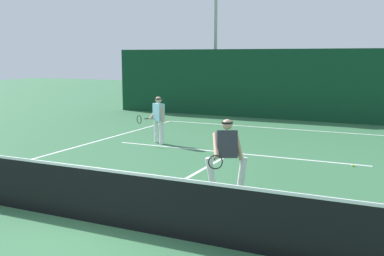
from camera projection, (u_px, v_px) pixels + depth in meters
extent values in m
plane|color=#346942|center=(104.00, 225.00, 7.93)|extent=(80.00, 80.00, 0.00)
cube|color=white|center=(276.00, 128.00, 18.47)|extent=(9.79, 0.10, 0.01)
cube|color=white|center=(232.00, 153.00, 13.79)|extent=(7.98, 0.10, 0.01)
cube|color=white|center=(184.00, 180.00, 10.79)|extent=(0.10, 6.40, 0.01)
cube|color=black|center=(103.00, 198.00, 7.85)|extent=(10.56, 0.02, 0.97)
cube|color=white|center=(102.00, 170.00, 7.77)|extent=(10.56, 0.03, 0.05)
cylinder|color=silver|center=(242.00, 176.00, 9.57)|extent=(0.28, 0.24, 0.83)
cylinder|color=silver|center=(212.00, 176.00, 9.55)|extent=(0.32, 0.26, 0.83)
ellipsoid|color=white|center=(241.00, 193.00, 9.63)|extent=(0.28, 0.21, 0.09)
ellipsoid|color=white|center=(211.00, 193.00, 9.61)|extent=(0.28, 0.21, 0.09)
cube|color=#2D3338|center=(227.00, 144.00, 9.45)|extent=(0.52, 0.46, 0.60)
cylinder|color=tan|center=(238.00, 145.00, 9.46)|extent=(0.26, 0.19, 0.63)
cylinder|color=tan|center=(216.00, 145.00, 9.45)|extent=(0.33, 0.52, 0.49)
sphere|color=tan|center=(227.00, 124.00, 9.38)|extent=(0.22, 0.22, 0.22)
cylinder|color=black|center=(227.00, 123.00, 9.38)|extent=(0.32, 0.32, 0.04)
cylinder|color=black|center=(214.00, 158.00, 9.23)|extent=(0.14, 0.25, 0.03)
torus|color=black|center=(215.00, 162.00, 8.90)|extent=(0.27, 0.15, 0.29)
cylinder|color=silver|center=(162.00, 132.00, 15.09)|extent=(0.20, 0.19, 0.80)
cylinder|color=silver|center=(156.00, 131.00, 15.35)|extent=(0.20, 0.20, 0.80)
ellipsoid|color=white|center=(162.00, 143.00, 15.14)|extent=(0.28, 0.22, 0.09)
ellipsoid|color=white|center=(156.00, 141.00, 15.41)|extent=(0.28, 0.22, 0.09)
cube|color=#8CCCE0|center=(159.00, 112.00, 15.11)|extent=(0.47, 0.39, 0.56)
cylinder|color=tan|center=(162.00, 113.00, 14.94)|extent=(0.25, 0.19, 0.61)
cylinder|color=tan|center=(155.00, 112.00, 15.30)|extent=(0.30, 0.46, 0.53)
sphere|color=tan|center=(158.00, 100.00, 15.05)|extent=(0.21, 0.21, 0.21)
cylinder|color=black|center=(158.00, 99.00, 15.04)|extent=(0.31, 0.31, 0.04)
cylinder|color=black|center=(148.00, 119.00, 15.22)|extent=(0.15, 0.24, 0.03)
torus|color=black|center=(139.00, 119.00, 15.02)|extent=(0.27, 0.16, 0.29)
sphere|color=#D1E033|center=(353.00, 165.00, 12.08)|extent=(0.07, 0.07, 0.07)
cube|color=#0F3B22|center=(292.00, 85.00, 20.63)|extent=(18.38, 0.12, 3.24)
cylinder|color=#9EA39E|center=(215.00, 53.00, 23.29)|extent=(0.18, 0.18, 6.15)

